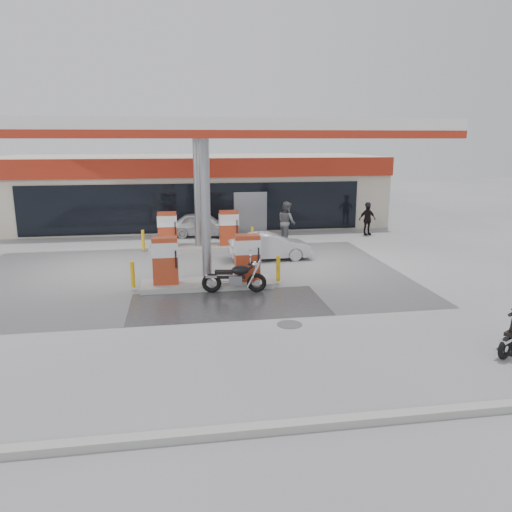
{
  "coord_description": "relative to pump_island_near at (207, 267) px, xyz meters",
  "views": [
    {
      "loc": [
        -0.98,
        -14.63,
        5.0
      ],
      "look_at": [
        1.59,
        1.27,
        1.2
      ],
      "focal_mm": 35.0,
      "sensor_mm": 36.0,
      "label": 1
    }
  ],
  "objects": [
    {
      "name": "ground",
      "position": [
        0.0,
        -2.0,
        -0.71
      ],
      "size": [
        90.0,
        90.0,
        0.0
      ],
      "primitive_type": "plane",
      "color": "gray",
      "rests_on": "ground"
    },
    {
      "name": "wet_patch",
      "position": [
        0.5,
        -2.0,
        -0.71
      ],
      "size": [
        6.0,
        3.0,
        0.0
      ],
      "primitive_type": "cube",
      "color": "#4C4C4F",
      "rests_on": "ground"
    },
    {
      "name": "drain_cover",
      "position": [
        2.0,
        -4.0,
        -0.71
      ],
      "size": [
        0.7,
        0.7,
        0.01
      ],
      "primitive_type": "cylinder",
      "color": "#38383A",
      "rests_on": "ground"
    },
    {
      "name": "kerb",
      "position": [
        0.0,
        -9.0,
        -0.64
      ],
      "size": [
        28.0,
        0.25,
        0.15
      ],
      "primitive_type": "cube",
      "color": "gray",
      "rests_on": "ground"
    },
    {
      "name": "store_building",
      "position": [
        0.01,
        13.94,
        1.3
      ],
      "size": [
        22.0,
        8.22,
        4.0
      ],
      "color": "beige",
      "rests_on": "ground"
    },
    {
      "name": "canopy",
      "position": [
        0.0,
        3.0,
        4.56
      ],
      "size": [
        16.0,
        10.02,
        5.51
      ],
      "color": "silver",
      "rests_on": "ground"
    },
    {
      "name": "pump_island_near",
      "position": [
        0.0,
        0.0,
        0.0
      ],
      "size": [
        5.14,
        1.3,
        1.78
      ],
      "color": "#9E9E99",
      "rests_on": "ground"
    },
    {
      "name": "pump_island_far",
      "position": [
        0.0,
        6.0,
        0.0
      ],
      "size": [
        5.14,
        1.3,
        1.78
      ],
      "color": "#9E9E99",
      "rests_on": "ground"
    },
    {
      "name": "parked_motorcycle",
      "position": [
        0.88,
        -0.8,
        -0.22
      ],
      "size": [
        2.16,
        0.83,
        1.11
      ],
      "rotation": [
        0.0,
        0.0,
        -0.13
      ],
      "color": "black",
      "rests_on": "ground"
    },
    {
      "name": "sedan_white",
      "position": [
        0.4,
        9.2,
        -0.08
      ],
      "size": [
        3.88,
        2.14,
        1.25
      ],
      "primitive_type": "imported",
      "rotation": [
        0.0,
        0.0,
        1.38
      ],
      "color": "silver",
      "rests_on": "ground"
    },
    {
      "name": "attendant",
      "position": [
        4.36,
        7.0,
        0.3
      ],
      "size": [
        1.01,
        1.16,
        2.03
      ],
      "primitive_type": "imported",
      "rotation": [
        0.0,
        0.0,
        1.85
      ],
      "color": "#5B5C60",
      "rests_on": "ground"
    },
    {
      "name": "hatchback_silver",
      "position": [
        2.88,
        3.6,
        -0.15
      ],
      "size": [
        3.46,
        1.29,
        1.13
      ],
      "primitive_type": "imported",
      "rotation": [
        0.0,
        0.0,
        1.6
      ],
      "color": "#B4B6BD",
      "rests_on": "ground"
    },
    {
      "name": "parked_car_left",
      "position": [
        -7.75,
        12.0,
        -0.13
      ],
      "size": [
        4.31,
        2.62,
        1.17
      ],
      "primitive_type": "imported",
      "rotation": [
        0.0,
        0.0,
        1.83
      ],
      "color": "#491510",
      "rests_on": "ground"
    },
    {
      "name": "biker_walking",
      "position": [
        9.0,
        8.2,
        0.12
      ],
      "size": [
        1.03,
        0.56,
        1.66
      ],
      "primitive_type": "imported",
      "rotation": [
        0.0,
        0.0,
        0.16
      ],
      "color": "black",
      "rests_on": "ground"
    }
  ]
}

